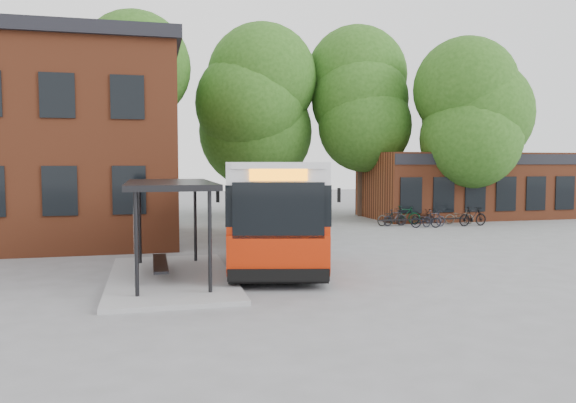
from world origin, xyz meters
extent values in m
plane|color=slate|center=(0.00, 0.00, 0.00)|extent=(100.00, 100.00, 0.00)
imported|color=black|center=(7.60, 10.48, 0.47)|extent=(1.86, 0.93, 0.93)
imported|color=black|center=(7.76, 10.32, 0.44)|extent=(1.53, 0.65, 0.89)
imported|color=black|center=(8.95, 9.11, 0.42)|extent=(1.67, 0.84, 0.84)
imported|color=black|center=(8.59, 10.89, 0.51)|extent=(1.76, 1.11, 1.03)
imported|color=black|center=(9.55, 10.70, 0.41)|extent=(1.67, 1.03, 0.83)
imported|color=black|center=(9.55, 9.39, 0.44)|extent=(1.52, 0.65, 0.89)
imported|color=#464137|center=(11.63, 10.35, 0.42)|extent=(1.69, 0.90, 0.84)
imported|color=black|center=(11.77, 9.22, 0.52)|extent=(1.79, 0.70, 1.05)
camera|label=1|loc=(-5.05, -17.51, 3.42)|focal=35.00mm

